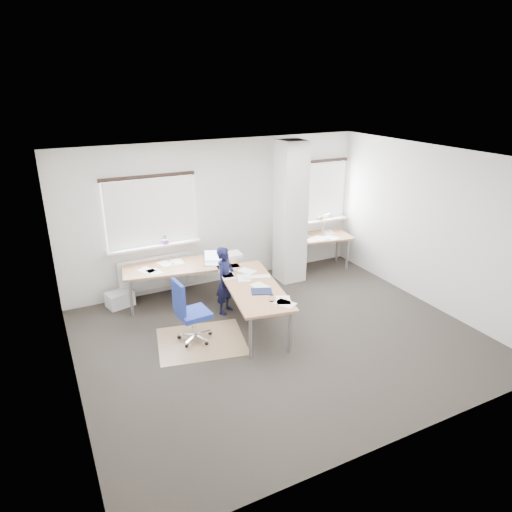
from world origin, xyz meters
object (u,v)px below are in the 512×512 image
desk_side (317,238)px  person (225,280)px  task_chair (192,324)px  desk_main (218,276)px

desk_side → person: 2.69m
task_chair → person: size_ratio=0.87×
desk_main → task_chair: 1.06m
desk_side → person: (-2.51, -0.96, -0.09)m
desk_side → task_chair: size_ratio=1.44×
desk_main → person: (0.13, -0.03, -0.09)m
desk_main → person: size_ratio=2.48×
desk_side → desk_main: bearing=-150.6°
desk_main → person: person is taller
desk_side → person: size_ratio=1.25×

